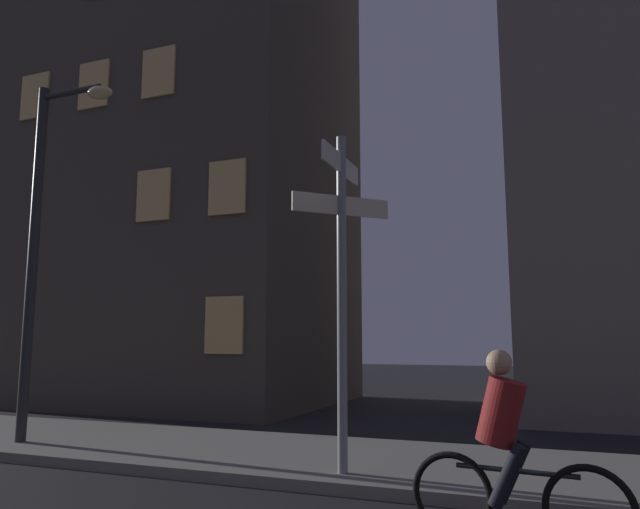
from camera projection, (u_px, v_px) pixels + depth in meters
name	position (u px, v px, depth m)	size (l,w,h in m)	color
sidewalk_kerb	(418.00, 467.00, 7.69)	(40.00, 3.03, 0.14)	gray
signpost	(342.00, 270.00, 7.34)	(0.95, 1.30, 4.11)	gray
street_lamp	(44.00, 225.00, 9.56)	(1.48, 0.28, 5.71)	#2D2D30
cyclist	(509.00, 453.00, 5.01)	(1.81, 0.38, 1.61)	black
building_left_block	(176.00, 50.00, 18.12)	(9.63, 6.60, 20.82)	#4C443D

